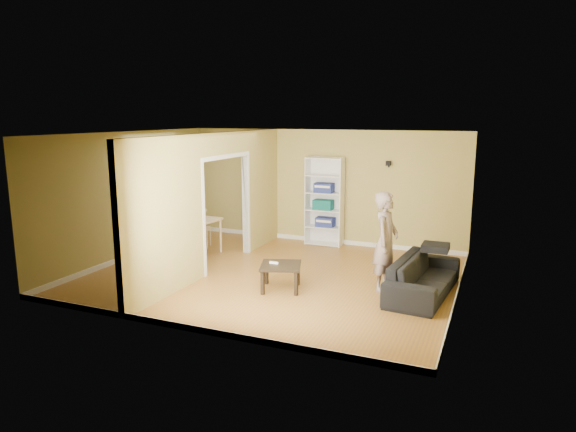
{
  "coord_description": "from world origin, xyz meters",
  "views": [
    {
      "loc": [
        3.76,
        -8.32,
        2.93
      ],
      "look_at": [
        0.2,
        0.2,
        1.1
      ],
      "focal_mm": 32.0,
      "sensor_mm": 36.0,
      "label": 1
    }
  ],
  "objects_px": {
    "dining_table": "(189,222)",
    "chair_far": "(202,227)",
    "sofa": "(424,271)",
    "chair_near": "(177,238)",
    "coffee_table": "(281,268)",
    "chair_left": "(157,227)",
    "person": "(386,233)",
    "bookshelf": "(325,201)"
  },
  "relations": [
    {
      "from": "person",
      "to": "chair_near",
      "type": "distance_m",
      "value": 4.26
    },
    {
      "from": "chair_left",
      "to": "chair_near",
      "type": "relative_size",
      "value": 1.05
    },
    {
      "from": "dining_table",
      "to": "chair_left",
      "type": "relative_size",
      "value": 1.19
    },
    {
      "from": "coffee_table",
      "to": "chair_far",
      "type": "distance_m",
      "value": 3.39
    },
    {
      "from": "person",
      "to": "bookshelf",
      "type": "relative_size",
      "value": 0.99
    },
    {
      "from": "sofa",
      "to": "dining_table",
      "type": "xyz_separation_m",
      "value": [
        -5.01,
        0.69,
        0.29
      ]
    },
    {
      "from": "sofa",
      "to": "chair_far",
      "type": "bearing_deg",
      "value": 81.53
    },
    {
      "from": "sofa",
      "to": "person",
      "type": "distance_m",
      "value": 0.87
    },
    {
      "from": "chair_far",
      "to": "chair_left",
      "type": "bearing_deg",
      "value": 20.11
    },
    {
      "from": "coffee_table",
      "to": "person",
      "type": "bearing_deg",
      "value": 23.12
    },
    {
      "from": "coffee_table",
      "to": "bookshelf",
      "type": "bearing_deg",
      "value": 95.59
    },
    {
      "from": "bookshelf",
      "to": "coffee_table",
      "type": "relative_size",
      "value": 3.01
    },
    {
      "from": "sofa",
      "to": "chair_left",
      "type": "bearing_deg",
      "value": 89.04
    },
    {
      "from": "coffee_table",
      "to": "chair_left",
      "type": "distance_m",
      "value": 3.8
    },
    {
      "from": "sofa",
      "to": "chair_far",
      "type": "xyz_separation_m",
      "value": [
        -5.04,
        1.25,
        0.05
      ]
    },
    {
      "from": "dining_table",
      "to": "coffee_table",
      "type": "bearing_deg",
      "value": -26.9
    },
    {
      "from": "sofa",
      "to": "chair_near",
      "type": "bearing_deg",
      "value": 94.96
    },
    {
      "from": "chair_near",
      "to": "chair_far",
      "type": "height_order",
      "value": "chair_near"
    },
    {
      "from": "coffee_table",
      "to": "dining_table",
      "type": "distance_m",
      "value": 3.09
    },
    {
      "from": "sofa",
      "to": "bookshelf",
      "type": "xyz_separation_m",
      "value": [
        -2.59,
        2.58,
        0.6
      ]
    },
    {
      "from": "sofa",
      "to": "dining_table",
      "type": "relative_size",
      "value": 1.71
    },
    {
      "from": "person",
      "to": "chair_near",
      "type": "relative_size",
      "value": 2.02
    },
    {
      "from": "dining_table",
      "to": "chair_near",
      "type": "xyz_separation_m",
      "value": [
        0.13,
        -0.64,
        -0.2
      ]
    },
    {
      "from": "chair_far",
      "to": "person",
      "type": "bearing_deg",
      "value": 146.43
    },
    {
      "from": "chair_left",
      "to": "chair_far",
      "type": "bearing_deg",
      "value": 140.66
    },
    {
      "from": "bookshelf",
      "to": "chair_far",
      "type": "distance_m",
      "value": 2.84
    },
    {
      "from": "dining_table",
      "to": "chair_far",
      "type": "xyz_separation_m",
      "value": [
        -0.03,
        0.56,
        -0.24
      ]
    },
    {
      "from": "chair_near",
      "to": "chair_far",
      "type": "bearing_deg",
      "value": 114.6
    },
    {
      "from": "person",
      "to": "dining_table",
      "type": "xyz_separation_m",
      "value": [
        -4.36,
        0.7,
        -0.3
      ]
    },
    {
      "from": "sofa",
      "to": "chair_near",
      "type": "relative_size",
      "value": 2.14
    },
    {
      "from": "coffee_table",
      "to": "chair_near",
      "type": "bearing_deg",
      "value": 164.0
    },
    {
      "from": "sofa",
      "to": "coffee_table",
      "type": "bearing_deg",
      "value": 112.76
    },
    {
      "from": "person",
      "to": "chair_far",
      "type": "relative_size",
      "value": 2.19
    },
    {
      "from": "bookshelf",
      "to": "chair_left",
      "type": "xyz_separation_m",
      "value": [
        -3.22,
        -1.92,
        -0.49
      ]
    },
    {
      "from": "coffee_table",
      "to": "dining_table",
      "type": "bearing_deg",
      "value": 153.1
    },
    {
      "from": "person",
      "to": "chair_left",
      "type": "xyz_separation_m",
      "value": [
        -5.16,
        0.67,
        -0.47
      ]
    },
    {
      "from": "bookshelf",
      "to": "chair_far",
      "type": "relative_size",
      "value": 2.22
    },
    {
      "from": "dining_table",
      "to": "chair_near",
      "type": "bearing_deg",
      "value": -78.72
    },
    {
      "from": "bookshelf",
      "to": "dining_table",
      "type": "distance_m",
      "value": 3.09
    },
    {
      "from": "chair_left",
      "to": "chair_near",
      "type": "height_order",
      "value": "chair_left"
    },
    {
      "from": "coffee_table",
      "to": "chair_near",
      "type": "distance_m",
      "value": 2.72
    },
    {
      "from": "dining_table",
      "to": "chair_far",
      "type": "distance_m",
      "value": 0.61
    }
  ]
}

